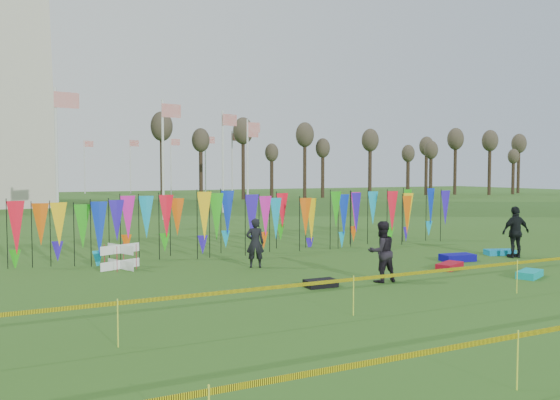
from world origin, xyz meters
name	(u,v)px	position (x,y,z in m)	size (l,w,h in m)	color
ground	(367,288)	(0.00, 0.00, 0.00)	(160.00, 160.00, 0.00)	#2D5116
banner_row	(266,216)	(0.28, 7.54, 1.45)	(18.64, 0.64, 2.33)	black
caution_tape_near	(415,275)	(-0.22, -2.29, 0.78)	(26.00, 0.02, 0.90)	#F3E105
tree_line	(378,148)	(32.00, 44.00, 6.17)	(53.92, 1.92, 7.84)	#392C1C
box_kite	(120,257)	(-5.72, 5.92, 0.42)	(0.75, 0.75, 0.84)	red
person_left	(255,243)	(-1.57, 4.30, 0.84)	(0.61, 0.45, 1.67)	black
person_mid	(382,252)	(0.84, 0.51, 0.90)	(0.87, 0.54, 1.79)	black
person_right	(516,232)	(8.08, 2.03, 0.97)	(1.13, 0.65, 1.94)	black
kite_bag_turquoise	(530,274)	(5.34, -0.90, 0.11)	(1.05, 0.53, 0.21)	#0BA9AE
kite_bag_blue	(457,258)	(5.58, 2.39, 0.13)	(1.20, 0.63, 0.25)	#0C0999
kite_bag_red	(450,266)	(4.16, 1.26, 0.10)	(1.13, 0.52, 0.21)	#AD0B1E
kite_bag_black	(321,283)	(-1.11, 0.67, 0.10)	(0.89, 0.51, 0.21)	black
kite_bag_teal	(500,252)	(8.10, 2.77, 0.11)	(1.10, 0.53, 0.21)	#0E8DC7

